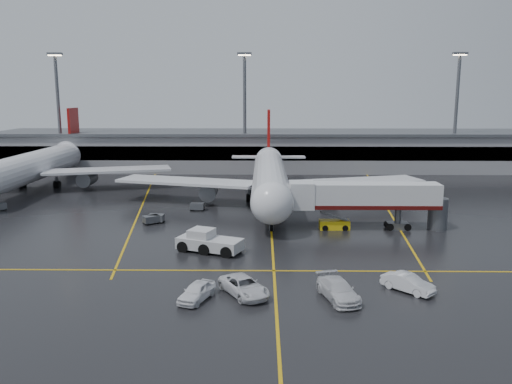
{
  "coord_description": "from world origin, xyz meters",
  "views": [
    {
      "loc": [
        -1.1,
        -70.03,
        16.89
      ],
      "look_at": [
        -2.0,
        -2.0,
        4.0
      ],
      "focal_mm": 36.41,
      "sensor_mm": 36.0,
      "label": 1
    }
  ],
  "objects": [
    {
      "name": "baggage_cart_c",
      "position": [
        -10.75,
        4.4,
        0.63
      ],
      "size": [
        2.08,
        1.43,
        1.12
      ],
      "color": "#595B60",
      "rests_on": "ground"
    },
    {
      "name": "service_van_d",
      "position": [
        -6.56,
        -29.33,
        0.75
      ],
      "size": [
        3.24,
        4.76,
        1.5
      ],
      "primitive_type": "imported",
      "rotation": [
        0.0,
        0.0,
        -0.37
      ],
      "color": "white",
      "rests_on": "ground"
    },
    {
      "name": "jet_bridge",
      "position": [
        11.87,
        -6.0,
        3.93
      ],
      "size": [
        19.9,
        3.4,
        6.05
      ],
      "color": "silver",
      "rests_on": "ground"
    },
    {
      "name": "baggage_cart_a",
      "position": [
        -15.29,
        -2.97,
        0.63
      ],
      "size": [
        2.13,
        1.5,
        1.12
      ],
      "color": "#595B60",
      "rests_on": "ground"
    },
    {
      "name": "apron_line_stop",
      "position": [
        0.0,
        -22.0,
        0.01
      ],
      "size": [
        60.0,
        0.25,
        0.02
      ],
      "primitive_type": "cube",
      "color": "gold",
      "rests_on": "ground"
    },
    {
      "name": "apron_line_centre",
      "position": [
        0.0,
        0.0,
        0.01
      ],
      "size": [
        0.25,
        90.0,
        0.02
      ],
      "primitive_type": "cube",
      "color": "gold",
      "rests_on": "ground"
    },
    {
      "name": "main_airliner",
      "position": [
        0.0,
        9.7,
        4.21
      ],
      "size": [
        48.8,
        45.6,
        14.1
      ],
      "color": "silver",
      "rests_on": "ground"
    },
    {
      "name": "second_airliner",
      "position": [
        -42.0,
        21.7,
        4.21
      ],
      "size": [
        48.8,
        45.6,
        14.1
      ],
      "color": "silver",
      "rests_on": "ground"
    },
    {
      "name": "terminal",
      "position": [
        0.0,
        47.93,
        4.32
      ],
      "size": [
        122.0,
        19.0,
        8.6
      ],
      "color": "gray",
      "rests_on": "ground"
    },
    {
      "name": "light_mast_left",
      "position": [
        -45.0,
        42.0,
        14.47
      ],
      "size": [
        3.0,
        1.2,
        25.45
      ],
      "color": "#595B60",
      "rests_on": "ground"
    },
    {
      "name": "apron_line_right",
      "position": [
        18.0,
        10.0,
        0.01
      ],
      "size": [
        7.57,
        69.64,
        0.02
      ],
      "primitive_type": "cube",
      "rotation": [
        0.0,
        0.0,
        -0.1
      ],
      "color": "gold",
      "rests_on": "ground"
    },
    {
      "name": "service_van_b",
      "position": [
        5.21,
        -28.99,
        0.82
      ],
      "size": [
        3.66,
        6.04,
        1.64
      ],
      "primitive_type": "imported",
      "rotation": [
        0.0,
        0.0,
        0.26
      ],
      "color": "silver",
      "rests_on": "ground"
    },
    {
      "name": "light_mast_right",
      "position": [
        40.0,
        42.0,
        14.47
      ],
      "size": [
        3.0,
        1.2,
        25.45
      ],
      "color": "#595B60",
      "rests_on": "ground"
    },
    {
      "name": "service_van_c",
      "position": [
        11.52,
        -27.16,
        0.76
      ],
      "size": [
        4.4,
        4.45,
        1.53
      ],
      "primitive_type": "imported",
      "rotation": [
        0.0,
        0.0,
        0.77
      ],
      "color": "silver",
      "rests_on": "ground"
    },
    {
      "name": "baggage_cart_b",
      "position": [
        -15.82,
        -3.68,
        0.63
      ],
      "size": [
        2.39,
        2.2,
        1.12
      ],
      "color": "#595B60",
      "rests_on": "ground"
    },
    {
      "name": "belt_loader",
      "position": [
        8.0,
        -6.08,
        0.59
      ],
      "size": [
        3.8,
        1.82,
        2.4
      ],
      "color": "yellow",
      "rests_on": "ground"
    },
    {
      "name": "light_mast_mid",
      "position": [
        -5.0,
        42.0,
        14.47
      ],
      "size": [
        3.0,
        1.2,
        25.45
      ],
      "color": "#595B60",
      "rests_on": "ground"
    },
    {
      "name": "apron_line_left",
      "position": [
        -20.0,
        10.0,
        0.01
      ],
      "size": [
        9.99,
        69.35,
        0.02
      ],
      "primitive_type": "cube",
      "rotation": [
        0.0,
        0.0,
        0.14
      ],
      "color": "gold",
      "rests_on": "ground"
    },
    {
      "name": "service_van_a",
      "position": [
        -2.68,
        -28.18,
        0.77
      ],
      "size": [
        5.05,
        6.09,
        1.54
      ],
      "primitive_type": "imported",
      "rotation": [
        0.0,
        0.0,
        0.54
      ],
      "color": "silver",
      "rests_on": "ground"
    },
    {
      "name": "ground",
      "position": [
        0.0,
        0.0,
        0.0
      ],
      "size": [
        220.0,
        220.0,
        0.0
      ],
      "primitive_type": "plane",
      "color": "black",
      "rests_on": "ground"
    },
    {
      "name": "pushback_tractor",
      "position": [
        -7.03,
        -15.74,
        1.0
      ],
      "size": [
        7.59,
        5.22,
        2.52
      ],
      "color": "#BDBDBF",
      "rests_on": "ground"
    }
  ]
}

